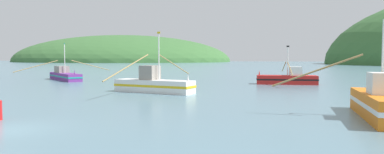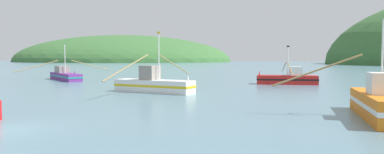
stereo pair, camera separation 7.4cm
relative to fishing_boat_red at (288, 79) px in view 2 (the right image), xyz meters
The scene contains 6 objects.
ground_plane 37.38m from the fishing_boat_red, 113.70° to the right, with size 600.00×600.00×0.00m, color slate.
hill_far_right 257.32m from the fishing_boat_red, 119.28° to the left, with size 182.71×146.17×43.84m, color #386633.
fishing_boat_red is the anchor object (origin of this frame).
fishing_boat_purple 34.83m from the fishing_boat_red, behind, with size 10.16×11.28×5.96m.
fishing_boat_white 20.32m from the fishing_boat_red, 134.03° to the right, with size 9.10×15.12×6.30m.
fishing_boat_orange 26.53m from the fishing_boat_red, 80.14° to the right, with size 13.25×8.76×6.02m.
Camera 2 is at (13.02, -14.73, 3.68)m, focal length 32.58 mm.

